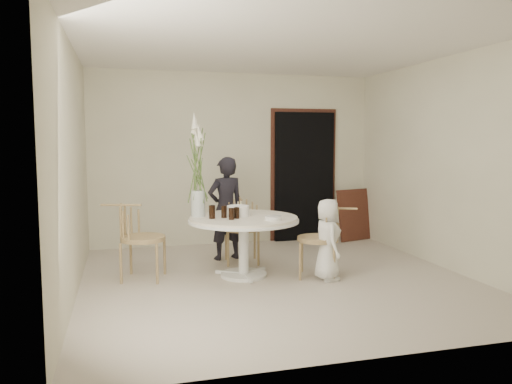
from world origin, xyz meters
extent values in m
plane|color=#BCAEA1|center=(0.00, 0.00, 0.00)|extent=(4.50, 4.50, 0.00)
plane|color=white|center=(0.00, 0.00, 2.70)|extent=(4.50, 4.50, 0.00)
plane|color=beige|center=(0.00, 2.25, 1.35)|extent=(4.50, 0.00, 4.50)
plane|color=beige|center=(0.00, -2.25, 1.35)|extent=(4.50, 0.00, 4.50)
plane|color=beige|center=(-2.25, 0.00, 1.35)|extent=(0.00, 4.50, 4.50)
plane|color=beige|center=(2.25, 0.00, 1.35)|extent=(0.00, 4.50, 4.50)
cube|color=black|center=(1.15, 2.19, 1.05)|extent=(1.00, 0.10, 2.10)
cube|color=#592F1E|center=(1.15, 2.23, 1.11)|extent=(1.12, 0.03, 2.22)
cylinder|color=white|center=(-0.35, 0.25, 0.02)|extent=(0.56, 0.56, 0.04)
cylinder|color=white|center=(-0.35, 0.25, 0.34)|extent=(0.12, 0.12, 0.65)
cylinder|color=white|center=(-0.35, 0.25, 0.68)|extent=(1.33, 1.33, 0.03)
cylinder|color=silver|center=(-0.35, 0.25, 0.71)|extent=(1.30, 1.30, 0.04)
cube|color=#592F1E|center=(1.95, 1.95, 0.42)|extent=(0.66, 0.35, 0.84)
cylinder|color=#A48359|center=(-0.44, 0.75, 0.22)|extent=(0.03, 0.03, 0.45)
cylinder|color=#A48359|center=(-0.04, 0.70, 0.22)|extent=(0.03, 0.03, 0.45)
cylinder|color=#A48359|center=(-0.38, 1.15, 0.22)|extent=(0.03, 0.03, 0.45)
cylinder|color=#A48359|center=(0.01, 1.09, 0.22)|extent=(0.03, 0.03, 0.45)
cylinder|color=#A48359|center=(-0.21, 0.92, 0.47)|extent=(0.50, 0.50, 0.05)
cylinder|color=#A48359|center=(0.41, 0.26, 0.22)|extent=(0.03, 0.03, 0.44)
cylinder|color=#A48359|center=(0.25, -0.10, 0.22)|extent=(0.03, 0.03, 0.44)
cylinder|color=#A48359|center=(0.77, 0.11, 0.22)|extent=(0.03, 0.03, 0.44)
cylinder|color=#A48359|center=(0.61, -0.25, 0.22)|extent=(0.03, 0.03, 0.44)
cylinder|color=#A48359|center=(0.51, 0.00, 0.46)|extent=(0.49, 0.49, 0.05)
cylinder|color=#A48359|center=(-1.39, 0.18, 0.24)|extent=(0.03, 0.03, 0.47)
cylinder|color=#A48359|center=(-1.27, 0.58, 0.24)|extent=(0.03, 0.03, 0.47)
cylinder|color=#A48359|center=(-1.79, 0.30, 0.24)|extent=(0.03, 0.03, 0.47)
cylinder|color=#A48359|center=(-1.67, 0.70, 0.24)|extent=(0.03, 0.03, 0.47)
cylinder|color=#A48359|center=(-1.53, 0.44, 0.49)|extent=(0.52, 0.52, 0.05)
imported|color=black|center=(-0.38, 1.18, 0.71)|extent=(0.58, 0.44, 1.42)
imported|color=white|center=(0.57, -0.15, 0.48)|extent=(0.34, 0.49, 0.96)
cylinder|color=white|center=(-0.40, 0.32, 0.79)|extent=(0.27, 0.27, 0.13)
cylinder|color=beige|center=(-0.40, 0.32, 0.88)|extent=(0.01, 0.01, 0.05)
cylinder|color=beige|center=(-0.36, 0.35, 0.88)|extent=(0.01, 0.01, 0.05)
cylinder|color=black|center=(-0.54, 0.07, 0.80)|extent=(0.08, 0.08, 0.14)
cylinder|color=black|center=(-0.46, 0.15, 0.80)|extent=(0.07, 0.07, 0.13)
cylinder|color=black|center=(-0.74, 0.21, 0.81)|extent=(0.10, 0.10, 0.16)
cylinder|color=black|center=(-0.59, 0.23, 0.80)|extent=(0.07, 0.07, 0.14)
cylinder|color=silver|center=(-0.08, -0.09, 0.75)|extent=(0.23, 0.23, 0.05)
cylinder|color=#B8C2BE|center=(-0.87, 0.42, 0.89)|extent=(0.17, 0.17, 0.32)
cylinder|color=#436029|center=(-0.84, 0.42, 1.28)|extent=(0.01, 0.01, 0.79)
cone|color=silver|center=(-0.84, 0.42, 1.68)|extent=(0.08, 0.08, 0.20)
cylinder|color=#436029|center=(-0.86, 0.45, 1.32)|extent=(0.01, 0.01, 0.86)
cone|color=silver|center=(-0.86, 0.45, 1.74)|extent=(0.08, 0.08, 0.20)
cylinder|color=#436029|center=(-0.89, 0.44, 1.35)|extent=(0.01, 0.01, 0.92)
cone|color=silver|center=(-0.89, 0.44, 1.81)|extent=(0.08, 0.08, 0.20)
cylinder|color=#436029|center=(-0.91, 0.41, 1.38)|extent=(0.01, 0.01, 0.99)
cone|color=silver|center=(-0.91, 0.41, 1.88)|extent=(0.08, 0.08, 0.20)
cylinder|color=#436029|center=(-0.89, 0.39, 1.28)|extent=(0.01, 0.01, 0.79)
cone|color=silver|center=(-0.89, 0.39, 1.68)|extent=(0.08, 0.08, 0.20)
cylinder|color=#436029|center=(-0.86, 0.39, 1.32)|extent=(0.01, 0.01, 0.86)
cone|color=silver|center=(-0.86, 0.39, 1.74)|extent=(0.08, 0.08, 0.20)
camera|label=1|loc=(-1.76, -5.51, 1.64)|focal=35.00mm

